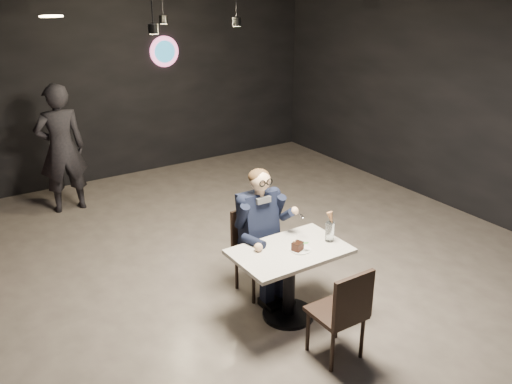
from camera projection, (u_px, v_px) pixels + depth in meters
floor at (278, 294)px, 5.81m from camera, size 9.00×9.00×0.00m
wall_sign at (164, 51)px, 8.94m from camera, size 0.50×0.06×0.50m
pendant_lights at (183, 3)px, 6.29m from camera, size 1.40×1.20×0.36m
main_table at (289, 283)px, 5.31m from camera, size 1.10×0.70×0.75m
chair_far at (258, 253)px, 5.71m from camera, size 0.42×0.46×0.92m
chair_near at (336, 310)px, 4.74m from camera, size 0.42×0.46×0.92m
seated_man at (258, 231)px, 5.61m from camera, size 0.60×0.80×1.44m
dessert_plate at (300, 249)px, 5.16m from camera, size 0.21×0.21×0.01m
cake_slice at (298, 246)px, 5.13m from camera, size 0.12×0.11×0.07m
mint_leaf at (306, 243)px, 5.10m from camera, size 0.06×0.04×0.01m
sundae_glass at (330, 232)px, 5.31m from camera, size 0.09×0.09×0.20m
wafer_cone at (331, 218)px, 5.25m from camera, size 0.08×0.08×0.13m
passerby at (61, 149)px, 7.58m from camera, size 0.69×0.47×1.84m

